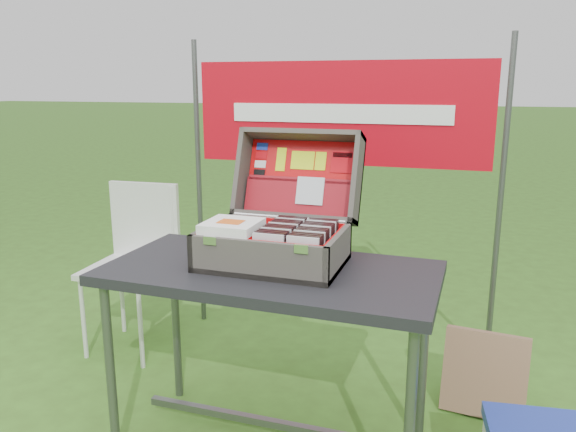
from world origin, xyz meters
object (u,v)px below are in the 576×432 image
(table, at_px, (271,362))
(suitcase, at_px, (278,201))
(chair, at_px, (128,271))
(cardboard_box, at_px, (485,374))

(table, distance_m, suitcase, 0.63)
(chair, bearing_deg, suitcase, -28.69)
(table, xyz_separation_m, cardboard_box, (0.81, 0.55, -0.20))
(suitcase, relative_size, cardboard_box, 1.42)
(cardboard_box, bearing_deg, chair, -175.63)
(table, xyz_separation_m, suitcase, (-0.00, 0.10, 0.62))
(table, height_order, chair, chair)
(chair, height_order, cardboard_box, chair)
(suitcase, distance_m, cardboard_box, 1.25)
(chair, xyz_separation_m, cardboard_box, (1.87, -0.06, -0.27))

